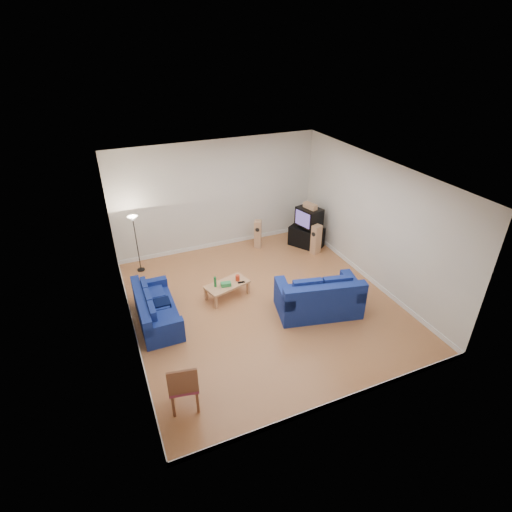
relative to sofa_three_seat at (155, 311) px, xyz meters
name	(u,v)px	position (x,y,z in m)	size (l,w,h in m)	color
room	(263,247)	(2.49, -0.32, 1.27)	(6.01, 6.51, 3.21)	brown
sofa_three_seat	(155,311)	(0.00, 0.00, 0.00)	(0.83, 1.89, 0.73)	#0A1751
sofa_loveseat	(319,299)	(3.54, -1.14, 0.08)	(2.05, 1.43, 0.93)	#0A1751
coffee_table	(227,286)	(1.80, 0.26, 0.06)	(1.16, 0.80, 0.38)	tan
bottle	(215,282)	(1.50, 0.25, 0.25)	(0.06, 0.06, 0.27)	#197233
tissue_box	(226,284)	(1.75, 0.18, 0.16)	(0.24, 0.13, 0.10)	green
red_canister	(238,278)	(2.09, 0.30, 0.19)	(0.10, 0.10, 0.14)	red
remote	(241,282)	(2.14, 0.17, 0.12)	(0.17, 0.05, 0.02)	black
tv_stand	(306,237)	(4.90, 1.87, 0.03)	(0.98, 0.54, 0.60)	black
av_receiver	(307,225)	(4.94, 1.93, 0.37)	(0.40, 0.32, 0.09)	black
television	(309,217)	(4.93, 1.84, 0.69)	(0.68, 0.81, 0.54)	black
centre_speaker	(310,206)	(4.93, 1.82, 1.04)	(0.43, 0.17, 0.15)	tan
speaker_left	(258,234)	(3.52, 2.38, 0.16)	(0.30, 0.32, 0.85)	tan
speaker_right	(316,239)	(4.94, 1.37, 0.17)	(0.31, 0.27, 0.88)	tan
floor_lamp	(134,226)	(0.04, 2.38, 1.05)	(0.27, 0.27, 1.60)	black
dining_chair	(183,385)	(0.02, -2.61, 0.31)	(0.58, 0.58, 1.03)	brown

